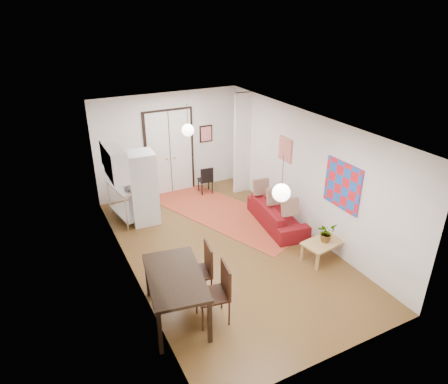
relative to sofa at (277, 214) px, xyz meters
name	(u,v)px	position (x,y,z in m)	size (l,w,h in m)	color
floor	(225,248)	(-1.64, -0.38, -0.29)	(7.00, 7.00, 0.00)	brown
ceiling	(225,124)	(-1.64, -0.38, 2.61)	(4.20, 7.00, 0.02)	white
wall_back	(169,144)	(-1.64, 3.12, 1.16)	(4.20, 0.02, 2.90)	silver
wall_front	(338,284)	(-1.64, -3.88, 1.16)	(4.20, 0.02, 2.90)	silver
wall_left	(127,212)	(-3.74, -0.38, 1.16)	(0.02, 7.00, 2.90)	silver
wall_right	(305,174)	(0.46, -0.38, 1.16)	(0.02, 7.00, 2.90)	silver
double_doors	(170,153)	(-1.64, 3.08, 0.91)	(1.44, 0.06, 2.50)	silver
stub_partition	(242,144)	(0.21, 2.17, 1.16)	(0.50, 0.10, 2.90)	silver
wall_cabinet	(115,163)	(-3.56, 1.12, 1.61)	(0.35, 1.00, 0.70)	white
painting_popart	(343,186)	(0.43, -1.63, 1.36)	(0.05, 1.00, 1.00)	red
painting_abstract	(286,149)	(0.43, 0.42, 1.51)	(0.05, 0.50, 0.60)	beige
poster_back	(206,134)	(-0.49, 3.09, 1.31)	(0.40, 0.03, 0.50)	red
print_left	(103,155)	(-3.71, 1.62, 1.66)	(0.03, 0.44, 0.54)	#A56445
pendant_back	(188,130)	(-1.64, 1.62, 1.96)	(0.30, 0.30, 0.80)	silver
pendant_front	(281,193)	(-1.64, -2.38, 1.96)	(0.30, 0.30, 0.80)	silver
kilim_rug	(224,213)	(-0.90, 1.14, -0.29)	(1.64, 4.37, 0.01)	#C25230
sofa	(277,214)	(0.00, 0.00, 0.00)	(0.79, 2.01, 0.59)	maroon
coffee_table	(324,243)	(0.09, -1.67, 0.08)	(1.04, 0.68, 0.43)	tan
potted_plant	(326,233)	(0.11, -1.67, 0.35)	(0.33, 0.38, 0.42)	#32692F
kitchen_counter	(127,197)	(-3.22, 2.02, 0.32)	(0.78, 1.31, 0.95)	silver
bowl	(129,188)	(-3.22, 1.72, 0.68)	(0.22, 0.22, 0.05)	beige
soap_bottle	(121,178)	(-3.27, 2.27, 0.75)	(0.09, 0.09, 0.20)	#5189B0
fridge	(143,188)	(-2.88, 1.68, 0.63)	(0.66, 0.66, 1.86)	silver
dining_table	(175,280)	(-3.39, -1.92, 0.49)	(1.17, 1.73, 0.89)	black
dining_chair_near	(193,265)	(-2.86, -1.46, 0.34)	(0.60, 0.79, 1.09)	#391C12
dining_chair_far	(209,286)	(-2.86, -2.16, 0.34)	(0.60, 0.79, 1.09)	#391C12
black_side_chair	(204,177)	(-0.80, 2.62, 0.18)	(0.40, 0.40, 0.82)	black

